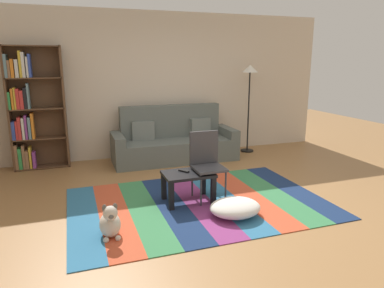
{
  "coord_description": "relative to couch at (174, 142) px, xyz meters",
  "views": [
    {
      "loc": [
        -1.65,
        -4.06,
        1.81
      ],
      "look_at": [
        -0.05,
        0.53,
        0.65
      ],
      "focal_mm": 32.74,
      "sensor_mm": 36.0,
      "label": 1
    }
  ],
  "objects": [
    {
      "name": "ground_plane",
      "position": [
        -0.12,
        -2.02,
        -0.34
      ],
      "size": [
        14.0,
        14.0,
        0.0
      ],
      "primitive_type": "plane",
      "color": "#9E7042"
    },
    {
      "name": "back_wall",
      "position": [
        -0.12,
        0.53,
        1.01
      ],
      "size": [
        6.8,
        0.1,
        2.7
      ],
      "primitive_type": "cube",
      "color": "beige",
      "rests_on": "ground_plane"
    },
    {
      "name": "rug",
      "position": [
        -0.28,
        -2.1,
        -0.33
      ],
      "size": [
        3.25,
        2.17,
        0.01
      ],
      "color": "teal",
      "rests_on": "ground_plane"
    },
    {
      "name": "couch",
      "position": [
        0.0,
        0.0,
        0.0
      ],
      "size": [
        2.26,
        0.8,
        1.0
      ],
      "color": "#59605B",
      "rests_on": "ground_plane"
    },
    {
      "name": "bookshelf",
      "position": [
        -2.41,
        0.28,
        0.67
      ],
      "size": [
        0.9,
        0.28,
        2.06
      ],
      "color": "brown",
      "rests_on": "ground_plane"
    },
    {
      "name": "coffee_table",
      "position": [
        -0.4,
        -2.01,
        -0.02
      ],
      "size": [
        0.64,
        0.45,
        0.39
      ],
      "color": "black",
      "rests_on": "rug"
    },
    {
      "name": "pouf",
      "position": [
        -0.01,
        -2.6,
        -0.23
      ],
      "size": [
        0.62,
        0.52,
        0.2
      ],
      "primitive_type": "ellipsoid",
      "color": "white",
      "rests_on": "rug"
    },
    {
      "name": "dog",
      "position": [
        -1.47,
        -2.63,
        -0.18
      ],
      "size": [
        0.22,
        0.35,
        0.4
      ],
      "color": "beige",
      "rests_on": "ground_plane"
    },
    {
      "name": "standing_lamp",
      "position": [
        1.59,
        0.11,
        1.11
      ],
      "size": [
        0.32,
        0.32,
        1.73
      ],
      "color": "black",
      "rests_on": "ground_plane"
    },
    {
      "name": "tv_remote",
      "position": [
        -0.44,
        -1.94,
        0.08
      ],
      "size": [
        0.12,
        0.15,
        0.02
      ],
      "primitive_type": "cube",
      "rotation": [
        0.0,
        0.0,
        0.61
      ],
      "color": "black",
      "rests_on": "coffee_table"
    },
    {
      "name": "folding_chair",
      "position": [
        -0.12,
        -1.94,
        0.2
      ],
      "size": [
        0.4,
        0.4,
        0.9
      ],
      "rotation": [
        0.0,
        0.0,
        -0.97
      ],
      "color": "#38383D",
      "rests_on": "ground_plane"
    }
  ]
}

